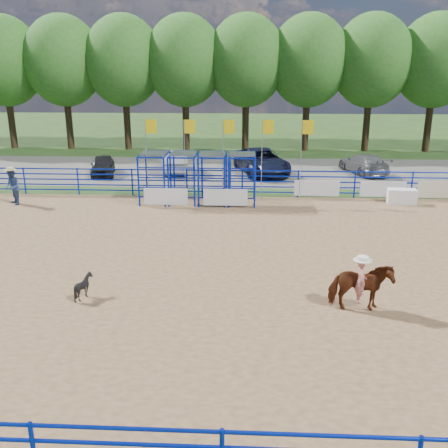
% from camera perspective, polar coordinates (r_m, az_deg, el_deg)
% --- Properties ---
extents(ground, '(120.00, 120.00, 0.00)m').
position_cam_1_polar(ground, '(17.65, 1.55, -5.04)').
color(ground, '#365622').
rests_on(ground, ground).
extents(arena_dirt, '(30.00, 20.00, 0.02)m').
position_cam_1_polar(arena_dirt, '(17.65, 1.55, -5.01)').
color(arena_dirt, '#95724A').
rests_on(arena_dirt, ground).
extents(gravel_strip, '(40.00, 10.00, 0.01)m').
position_cam_1_polar(gravel_strip, '(33.98, 2.27, 6.07)').
color(gravel_strip, '#66635A').
rests_on(gravel_strip, ground).
extents(announcer_table, '(1.48, 0.80, 0.76)m').
position_cam_1_polar(announcer_table, '(27.24, 19.67, 2.99)').
color(announcer_table, white).
rests_on(announcer_table, arena_dirt).
extents(horse_and_rider, '(1.75, 0.81, 2.33)m').
position_cam_1_polar(horse_and_rider, '(14.86, 15.34, -6.62)').
color(horse_and_rider, '#602B13').
rests_on(horse_and_rider, arena_dirt).
extents(calf, '(0.89, 0.86, 0.76)m').
position_cam_1_polar(calf, '(15.87, -15.75, -6.87)').
color(calf, black).
rests_on(calf, arena_dirt).
extents(spectator_cowboy, '(1.11, 1.13, 1.90)m').
position_cam_1_polar(spectator_cowboy, '(27.53, -23.04, 3.97)').
color(spectator_cowboy, navy).
rests_on(spectator_cowboy, arena_dirt).
extents(car_a, '(2.25, 3.88, 1.24)m').
position_cam_1_polar(car_a, '(33.60, -13.69, 6.54)').
color(car_a, black).
rests_on(car_a, gravel_strip).
extents(car_b, '(2.21, 4.72, 1.50)m').
position_cam_1_polar(car_b, '(33.56, -5.59, 7.16)').
color(car_b, gray).
rests_on(car_b, gravel_strip).
extents(car_c, '(4.07, 6.27, 1.61)m').
position_cam_1_polar(car_c, '(33.15, 4.31, 7.16)').
color(car_c, black).
rests_on(car_c, gravel_strip).
extents(car_d, '(2.98, 4.78, 1.29)m').
position_cam_1_polar(car_d, '(34.36, 15.66, 6.67)').
color(car_d, slate).
rests_on(car_d, gravel_strip).
extents(perimeter_fence, '(30.10, 20.10, 1.50)m').
position_cam_1_polar(perimeter_fence, '(17.38, 1.57, -2.75)').
color(perimeter_fence, '#0821B9').
rests_on(perimeter_fence, ground).
extents(chute_assembly, '(19.32, 2.41, 4.20)m').
position_cam_1_polar(chute_assembly, '(25.83, -2.17, 5.22)').
color(chute_assembly, '#0821B9').
rests_on(chute_assembly, ground).
extents(treeline, '(56.40, 6.40, 11.24)m').
position_cam_1_polar(treeline, '(42.30, 2.57, 18.59)').
color(treeline, '#3F2B19').
rests_on(treeline, ground).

